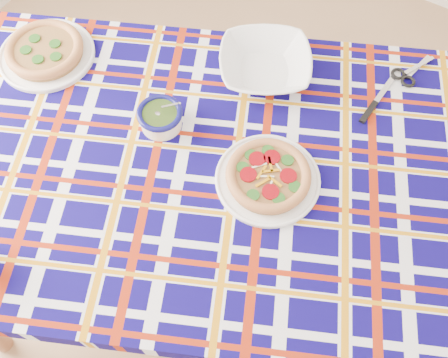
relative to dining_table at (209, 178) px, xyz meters
The scene contains 9 objects.
floor 0.74m from the dining_table, 29.40° to the right, with size 4.00×4.00×0.00m, color #96704D.
dining_table is the anchor object (origin of this frame).
tablecloth 0.02m from the dining_table, 90.00° to the right, with size 1.58×1.00×0.10m, color #0B044D, non-canonical shape.
main_focaccia_plate 0.20m from the dining_table, 13.42° to the left, with size 0.29×0.29×0.06m, color brown, non-canonical shape.
pesto_bowl 0.22m from the dining_table, 166.20° to the left, with size 0.13×0.13×0.08m, color #1E320D, non-canonical shape.
serving_bowl 0.38m from the dining_table, 93.87° to the left, with size 0.27×0.27×0.07m, color white.
second_focaccia_plate 0.64m from the dining_table, behind, with size 0.30×0.30×0.05m, color brown, non-canonical shape.
table_knife 0.58m from the dining_table, 56.77° to the left, with size 0.22×0.02×0.01m, color silver, non-canonical shape.
kitchen_scissors 0.72m from the dining_table, 59.12° to the left, with size 0.18×0.09×0.02m, color silver, non-canonical shape.
Camera 1 is at (0.08, -0.40, 1.90)m, focal length 40.00 mm.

